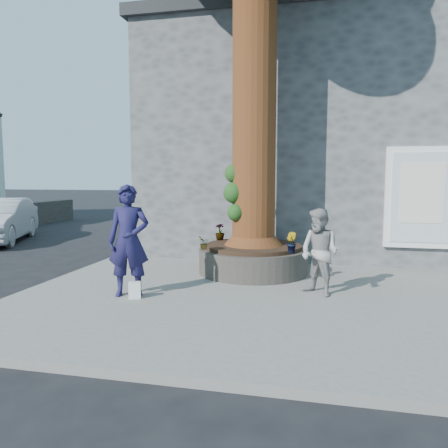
# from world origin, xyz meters

# --- Properties ---
(ground) EXTENTS (120.00, 120.00, 0.00)m
(ground) POSITION_xyz_m (0.00, 0.00, 0.00)
(ground) COLOR black
(ground) RESTS_ON ground
(pavement) EXTENTS (9.00, 8.00, 0.12)m
(pavement) POSITION_xyz_m (1.50, 1.00, 0.06)
(pavement) COLOR slate
(pavement) RESTS_ON ground
(yellow_line) EXTENTS (0.10, 30.00, 0.01)m
(yellow_line) POSITION_xyz_m (-3.05, 1.00, 0.00)
(yellow_line) COLOR yellow
(yellow_line) RESTS_ON ground
(stone_shop) EXTENTS (10.30, 8.30, 6.30)m
(stone_shop) POSITION_xyz_m (2.50, 7.20, 3.16)
(stone_shop) COLOR #484B4D
(stone_shop) RESTS_ON ground
(planter) EXTENTS (2.30, 2.30, 0.60)m
(planter) POSITION_xyz_m (0.80, 2.00, 0.41)
(planter) COLOR black
(planter) RESTS_ON pavement
(man) EXTENTS (0.78, 0.59, 1.90)m
(man) POSITION_xyz_m (-0.98, -0.28, 1.07)
(man) COLOR #19163E
(man) RESTS_ON pavement
(woman) EXTENTS (0.92, 0.89, 1.49)m
(woman) POSITION_xyz_m (2.18, 0.48, 0.87)
(woman) COLOR #999592
(woman) RESTS_ON pavement
(shopping_bag) EXTENTS (0.23, 0.19, 0.28)m
(shopping_bag) POSITION_xyz_m (-0.83, -0.42, 0.26)
(shopping_bag) COLOR white
(shopping_bag) RESTS_ON pavement
(plant_a) EXTENTS (0.24, 0.25, 0.39)m
(plant_a) POSITION_xyz_m (0.76, 2.81, 0.92)
(plant_a) COLOR gray
(plant_a) RESTS_ON planter
(plant_b) EXTENTS (0.29, 0.30, 0.40)m
(plant_b) POSITION_xyz_m (1.65, 1.15, 0.92)
(plant_b) COLOR gray
(plant_b) RESTS_ON planter
(plant_c) EXTENTS (0.28, 0.28, 0.38)m
(plant_c) POSITION_xyz_m (-0.05, 2.52, 0.91)
(plant_c) COLOR gray
(plant_c) RESTS_ON planter
(plant_d) EXTENTS (0.27, 0.29, 0.26)m
(plant_d) POSITION_xyz_m (-0.05, 1.15, 0.85)
(plant_d) COLOR gray
(plant_d) RESTS_ON planter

